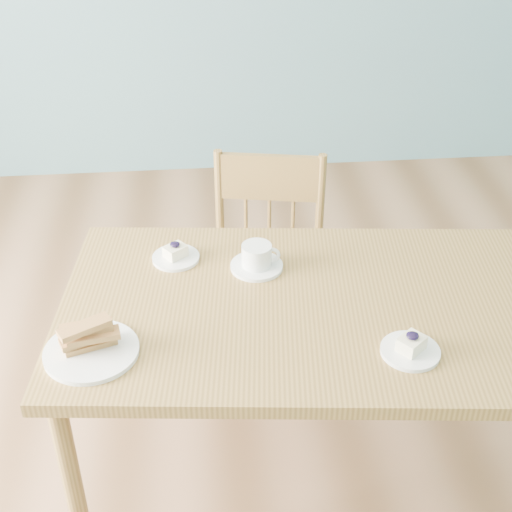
% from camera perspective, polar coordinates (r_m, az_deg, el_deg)
% --- Properties ---
extents(room, '(5.01, 5.01, 2.71)m').
position_cam_1_polar(room, '(1.49, -9.03, 10.18)').
color(room, '#9F6D4A').
rests_on(room, ground).
extents(dining_table, '(1.45, 0.92, 0.74)m').
position_cam_1_polar(dining_table, '(2.01, 4.26, -5.44)').
color(dining_table, olive).
rests_on(dining_table, ground).
extents(dining_chair, '(0.46, 0.45, 0.88)m').
position_cam_1_polar(dining_chair, '(2.57, 0.81, -1.66)').
color(dining_chair, olive).
rests_on(dining_chair, ground).
extents(cheesecake_plate_near, '(0.15, 0.15, 0.06)m').
position_cam_1_polar(cheesecake_plate_near, '(1.84, 12.27, -7.20)').
color(cheesecake_plate_near, white).
rests_on(cheesecake_plate_near, dining_table).
extents(cheesecake_plate_far, '(0.14, 0.14, 0.06)m').
position_cam_1_polar(cheesecake_plate_far, '(2.14, -6.45, 0.08)').
color(cheesecake_plate_far, white).
rests_on(cheesecake_plate_far, dining_table).
extents(coffee_cup, '(0.15, 0.15, 0.08)m').
position_cam_1_polar(coffee_cup, '(2.08, 0.09, -0.19)').
color(coffee_cup, white).
rests_on(coffee_cup, dining_table).
extents(biscotti_plate, '(0.24, 0.24, 0.09)m').
position_cam_1_polar(biscotti_plate, '(1.83, -13.12, -6.90)').
color(biscotti_plate, white).
rests_on(biscotti_plate, dining_table).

